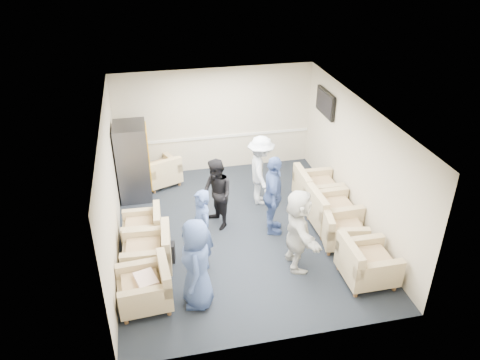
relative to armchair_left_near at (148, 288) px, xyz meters
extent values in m
plane|color=black|center=(1.97, 1.75, -0.35)|extent=(6.00, 6.00, 0.00)
plane|color=silver|center=(1.97, 1.75, 2.35)|extent=(6.00, 6.00, 0.00)
cube|color=#C0B59F|center=(1.97, 4.75, 1.00)|extent=(5.00, 0.02, 2.70)
cube|color=#C0B59F|center=(1.97, -1.25, 1.00)|extent=(5.00, 0.02, 2.70)
cube|color=#C0B59F|center=(-0.53, 1.75, 1.00)|extent=(0.02, 6.00, 2.70)
cube|color=#C0B59F|center=(4.47, 1.75, 1.00)|extent=(0.02, 6.00, 2.70)
cube|color=silver|center=(1.97, 4.73, 0.55)|extent=(4.98, 0.04, 0.06)
cube|color=black|center=(4.41, 3.55, 1.70)|extent=(0.07, 1.00, 0.58)
cube|color=black|center=(4.38, 3.55, 1.70)|extent=(0.01, 0.92, 0.50)
cube|color=#4F4F57|center=(4.45, 3.55, 1.55)|extent=(0.04, 0.10, 0.25)
cube|color=tan|center=(-0.06, 0.00, -0.08)|extent=(0.93, 0.93, 0.29)
cube|color=#A4835A|center=(-0.06, 0.00, 0.11)|extent=(0.64, 0.60, 0.10)
cube|color=tan|center=(0.30, 0.02, 0.27)|extent=(0.20, 0.88, 0.41)
cube|color=tan|center=(0.03, 0.94, -0.07)|extent=(0.95, 0.95, 0.29)
cube|color=#A4835A|center=(0.03, 0.94, 0.13)|extent=(0.66, 0.62, 0.11)
cube|color=tan|center=(0.40, 0.92, 0.28)|extent=(0.20, 0.90, 0.42)
cube|color=tan|center=(-0.04, 1.84, -0.11)|extent=(0.81, 0.81, 0.26)
cube|color=#A4835A|center=(-0.04, 1.84, 0.06)|extent=(0.56, 0.53, 0.09)
cube|color=tan|center=(0.28, 1.83, 0.20)|extent=(0.16, 0.78, 0.37)
cube|color=tan|center=(3.92, -0.21, -0.07)|extent=(0.91, 0.91, 0.30)
cube|color=#A4835A|center=(3.92, -0.21, 0.14)|extent=(0.63, 0.59, 0.11)
cube|color=tan|center=(3.54, -0.21, 0.30)|extent=(0.15, 0.91, 0.43)
cube|color=tan|center=(3.92, 0.89, -0.09)|extent=(0.96, 0.96, 0.28)
cube|color=#A4835A|center=(3.92, 0.89, 0.10)|extent=(0.66, 0.63, 0.10)
cube|color=tan|center=(3.57, 0.95, 0.24)|extent=(0.28, 0.85, 0.39)
cube|color=tan|center=(3.96, 1.52, -0.06)|extent=(0.96, 0.96, 0.31)
cube|color=#A4835A|center=(3.96, 1.52, 0.15)|extent=(0.67, 0.63, 0.11)
cube|color=tan|center=(3.57, 1.51, 0.32)|extent=(0.18, 0.95, 0.44)
cube|color=tan|center=(3.97, 2.49, -0.06)|extent=(0.93, 0.93, 0.31)
cube|color=#A4835A|center=(3.97, 2.49, 0.14)|extent=(0.65, 0.61, 0.11)
cube|color=tan|center=(3.58, 2.50, 0.31)|extent=(0.16, 0.93, 0.44)
cube|color=tan|center=(0.48, 4.19, -0.09)|extent=(1.08, 1.08, 0.28)
cube|color=#A4835A|center=(0.48, 4.19, 0.10)|extent=(0.72, 0.74, 0.10)
cube|color=tan|center=(0.60, 3.87, 0.24)|extent=(0.83, 0.43, 0.39)
cube|color=#4F4F57|center=(-0.13, 3.73, 0.56)|extent=(0.72, 0.86, 1.82)
cube|color=orange|center=(0.24, 3.73, 0.66)|extent=(0.02, 0.73, 1.46)
cube|color=black|center=(0.24, 3.73, -0.11)|extent=(0.02, 0.43, 0.12)
cube|color=black|center=(0.41, 1.09, -0.14)|extent=(0.31, 0.25, 0.41)
sphere|color=black|center=(0.41, 1.09, 0.04)|extent=(0.20, 0.20, 0.20)
cube|color=white|center=(-0.01, 0.00, 0.18)|extent=(0.43, 0.50, 0.12)
imported|color=#394F8A|center=(0.84, -0.14, 0.49)|extent=(0.65, 0.89, 1.67)
imported|color=#394F8A|center=(1.06, 0.85, 0.46)|extent=(0.51, 0.66, 1.61)
imported|color=black|center=(1.55, 2.08, 0.43)|extent=(0.80, 0.91, 1.56)
imported|color=silver|center=(2.69, 2.83, 0.48)|extent=(0.69, 1.11, 1.65)
imported|color=#394F8A|center=(2.64, 1.63, 0.52)|extent=(0.65, 1.09, 1.74)
imported|color=silver|center=(2.79, 0.45, 0.47)|extent=(0.58, 1.55, 1.64)
camera|label=1|loc=(0.26, -6.21, 5.46)|focal=35.00mm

